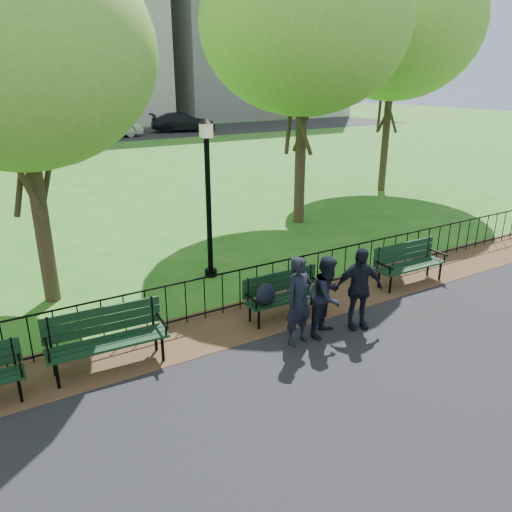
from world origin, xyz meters
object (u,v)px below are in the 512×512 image
tree_mid_e (395,24)px  tree_near_e (304,24)px  park_bench_main (276,292)px  person_right (358,288)px  sedan_silver (108,127)px  sedan_dark (183,122)px  tree_near_w (15,50)px  lamppost (208,194)px  park_bench_left_a (106,332)px  park_bench_right_a (408,259)px  person_left (299,301)px  person_mid (328,296)px

tree_mid_e → tree_near_e: bearing=-160.0°
park_bench_main → person_right: bearing=-41.9°
sedan_silver → sedan_dark: 6.85m
park_bench_main → tree_near_w: (-3.62, 3.28, 4.40)m
tree_near_e → person_right: 9.01m
tree_near_w → sedan_silver: tree_near_w is taller
tree_near_w → person_right: bearing=-42.3°
park_bench_main → tree_near_w: 6.58m
lamppost → sedan_silver: bearing=79.0°
park_bench_left_a → tree_near_e: 10.94m
park_bench_right_a → sedan_dark: size_ratio=0.33×
tree_mid_e → person_right: size_ratio=5.73×
park_bench_left_a → lamppost: lamppost is taller
park_bench_left_a → sedan_dark: sedan_dark is taller
sedan_silver → tree_near_e: bearing=173.7°
park_bench_left_a → person_left: person_left is taller
person_mid → sedan_silver: bearing=56.6°
lamppost → tree_near_e: 6.67m
park_bench_left_a → tree_near_w: bearing=98.8°
tree_mid_e → person_left: tree_mid_e is taller
tree_near_e → person_right: bearing=-117.1°
tree_near_w → tree_near_e: bearing=15.3°
park_bench_left_a → person_mid: bearing=-11.6°
tree_mid_e → sedan_dark: tree_mid_e is taller
tree_near_w → tree_near_e: 8.49m
park_bench_main → person_mid: size_ratio=1.13×
person_mid → park_bench_left_a: bearing=140.6°
park_bench_main → park_bench_left_a: size_ratio=0.88×
park_bench_main → sedan_dark: (12.35, 33.28, 0.20)m
person_mid → sedan_silver: sedan_silver is taller
tree_mid_e → person_mid: tree_mid_e is taller
park_bench_left_a → tree_mid_e: (13.62, 7.59, 5.76)m
tree_near_w → person_left: size_ratio=4.40×
tree_mid_e → park_bench_left_a: bearing=-150.9°
person_mid → person_left: bearing=156.2°
tree_near_e → park_bench_left_a: bearing=-145.0°
lamppost → tree_near_w: 4.66m
park_bench_right_a → lamppost: (-3.73, 2.74, 1.43)m
tree_near_w → sedan_dark: bearing=62.0°
park_bench_main → park_bench_left_a: (-3.30, 0.04, 0.02)m
tree_near_e → person_mid: 9.23m
person_mid → sedan_dark: 36.23m
sedan_dark → tree_mid_e: bearing=-171.6°
tree_mid_e → person_mid: bearing=-138.8°
park_bench_main → person_right: size_ratio=1.07×
park_bench_right_a → sedan_dark: bearing=76.7°
park_bench_left_a → person_mid: (3.81, -1.01, 0.15)m
lamppost → person_left: bearing=-91.0°
tree_near_w → person_mid: bearing=-45.8°
lamppost → sedan_dark: lamppost is taller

